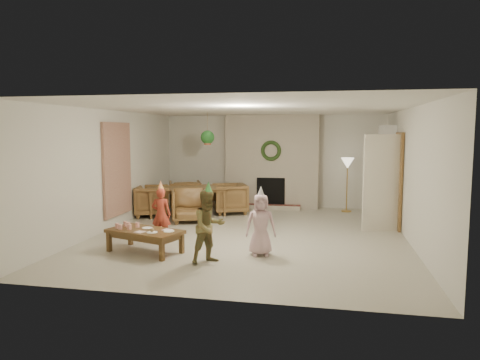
% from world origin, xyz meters
% --- Properties ---
extents(floor, '(7.00, 7.00, 0.00)m').
position_xyz_m(floor, '(0.00, 0.00, 0.00)').
color(floor, '#B7B29E').
rests_on(floor, ground).
extents(ceiling, '(7.00, 7.00, 0.00)m').
position_xyz_m(ceiling, '(0.00, 0.00, 2.50)').
color(ceiling, white).
rests_on(ceiling, wall_back).
extents(wall_back, '(7.00, 0.00, 7.00)m').
position_xyz_m(wall_back, '(0.00, 3.50, 1.25)').
color(wall_back, silver).
rests_on(wall_back, floor).
extents(wall_front, '(7.00, 0.00, 7.00)m').
position_xyz_m(wall_front, '(0.00, -3.50, 1.25)').
color(wall_front, silver).
rests_on(wall_front, floor).
extents(wall_left, '(0.00, 7.00, 7.00)m').
position_xyz_m(wall_left, '(-3.00, 0.00, 1.25)').
color(wall_left, silver).
rests_on(wall_left, floor).
extents(wall_right, '(0.00, 7.00, 7.00)m').
position_xyz_m(wall_right, '(3.00, 0.00, 1.25)').
color(wall_right, silver).
rests_on(wall_right, floor).
extents(fireplace_mass, '(2.50, 0.40, 2.50)m').
position_xyz_m(fireplace_mass, '(0.00, 3.30, 1.25)').
color(fireplace_mass, '#542816').
rests_on(fireplace_mass, floor).
extents(fireplace_hearth, '(1.60, 0.30, 0.12)m').
position_xyz_m(fireplace_hearth, '(0.00, 2.95, 0.06)').
color(fireplace_hearth, '#5C1B19').
rests_on(fireplace_hearth, floor).
extents(fireplace_firebox, '(0.75, 0.12, 0.75)m').
position_xyz_m(fireplace_firebox, '(0.00, 3.12, 0.45)').
color(fireplace_firebox, black).
rests_on(fireplace_firebox, floor).
extents(fireplace_wreath, '(0.54, 0.10, 0.54)m').
position_xyz_m(fireplace_wreath, '(0.00, 3.07, 1.55)').
color(fireplace_wreath, '#1E3B16').
rests_on(fireplace_wreath, fireplace_mass).
extents(floor_lamp_base, '(0.26, 0.26, 0.03)m').
position_xyz_m(floor_lamp_base, '(1.98, 3.00, 0.01)').
color(floor_lamp_base, gold).
rests_on(floor_lamp_base, floor).
extents(floor_lamp_post, '(0.03, 0.03, 1.25)m').
position_xyz_m(floor_lamp_post, '(1.98, 3.00, 0.65)').
color(floor_lamp_post, gold).
rests_on(floor_lamp_post, floor).
extents(floor_lamp_shade, '(0.33, 0.33, 0.28)m').
position_xyz_m(floor_lamp_shade, '(1.98, 3.00, 1.25)').
color(floor_lamp_shade, beige).
rests_on(floor_lamp_shade, floor_lamp_post).
extents(bookshelf_carcass, '(0.30, 1.00, 2.20)m').
position_xyz_m(bookshelf_carcass, '(2.84, 2.30, 1.10)').
color(bookshelf_carcass, white).
rests_on(bookshelf_carcass, floor).
extents(bookshelf_shelf_a, '(0.30, 0.92, 0.03)m').
position_xyz_m(bookshelf_shelf_a, '(2.82, 2.30, 0.45)').
color(bookshelf_shelf_a, white).
rests_on(bookshelf_shelf_a, bookshelf_carcass).
extents(bookshelf_shelf_b, '(0.30, 0.92, 0.03)m').
position_xyz_m(bookshelf_shelf_b, '(2.82, 2.30, 0.85)').
color(bookshelf_shelf_b, white).
rests_on(bookshelf_shelf_b, bookshelf_carcass).
extents(bookshelf_shelf_c, '(0.30, 0.92, 0.03)m').
position_xyz_m(bookshelf_shelf_c, '(2.82, 2.30, 1.25)').
color(bookshelf_shelf_c, white).
rests_on(bookshelf_shelf_c, bookshelf_carcass).
extents(bookshelf_shelf_d, '(0.30, 0.92, 0.03)m').
position_xyz_m(bookshelf_shelf_d, '(2.82, 2.30, 1.65)').
color(bookshelf_shelf_d, white).
rests_on(bookshelf_shelf_d, bookshelf_carcass).
extents(books_row_lower, '(0.20, 0.40, 0.24)m').
position_xyz_m(books_row_lower, '(2.80, 2.15, 0.59)').
color(books_row_lower, maroon).
rests_on(books_row_lower, bookshelf_shelf_a).
extents(books_row_mid, '(0.20, 0.44, 0.24)m').
position_xyz_m(books_row_mid, '(2.80, 2.35, 0.99)').
color(books_row_mid, navy).
rests_on(books_row_mid, bookshelf_shelf_b).
extents(books_row_upper, '(0.20, 0.36, 0.22)m').
position_xyz_m(books_row_upper, '(2.80, 2.20, 1.38)').
color(books_row_upper, '#AF9A25').
rests_on(books_row_upper, bookshelf_shelf_c).
extents(door_frame, '(0.05, 0.86, 2.04)m').
position_xyz_m(door_frame, '(2.96, 1.20, 1.02)').
color(door_frame, brown).
rests_on(door_frame, floor).
extents(door_leaf, '(0.77, 0.32, 2.00)m').
position_xyz_m(door_leaf, '(2.58, 0.82, 1.00)').
color(door_leaf, beige).
rests_on(door_leaf, floor).
extents(curtain_panel, '(0.06, 1.20, 2.00)m').
position_xyz_m(curtain_panel, '(-2.96, 0.20, 1.25)').
color(curtain_panel, tan).
rests_on(curtain_panel, wall_left).
extents(dining_table, '(2.21, 1.73, 0.68)m').
position_xyz_m(dining_table, '(-1.91, 1.77, 0.34)').
color(dining_table, brown).
rests_on(dining_table, floor).
extents(dining_chair_near, '(1.06, 1.07, 0.76)m').
position_xyz_m(dining_chair_near, '(-1.59, 0.98, 0.38)').
color(dining_chair_near, brown).
rests_on(dining_chair_near, floor).
extents(dining_chair_far, '(1.06, 1.07, 0.76)m').
position_xyz_m(dining_chair_far, '(-2.23, 2.56, 0.38)').
color(dining_chair_far, brown).
rests_on(dining_chair_far, floor).
extents(dining_chair_left, '(1.07, 1.06, 0.76)m').
position_xyz_m(dining_chair_left, '(-2.70, 1.45, 0.38)').
color(dining_chair_left, brown).
rests_on(dining_chair_left, floor).
extents(dining_chair_right, '(1.07, 1.06, 0.76)m').
position_xyz_m(dining_chair_right, '(-0.92, 2.17, 0.38)').
color(dining_chair_right, brown).
rests_on(dining_chair_right, floor).
extents(hanging_plant_cord, '(0.01, 0.01, 0.70)m').
position_xyz_m(hanging_plant_cord, '(-1.30, 1.50, 2.15)').
color(hanging_plant_cord, tan).
rests_on(hanging_plant_cord, ceiling).
extents(hanging_plant_pot, '(0.16, 0.16, 0.12)m').
position_xyz_m(hanging_plant_pot, '(-1.30, 1.50, 1.80)').
color(hanging_plant_pot, brown).
rests_on(hanging_plant_pot, hanging_plant_cord).
extents(hanging_plant_foliage, '(0.32, 0.32, 0.32)m').
position_xyz_m(hanging_plant_foliage, '(-1.30, 1.50, 1.92)').
color(hanging_plant_foliage, '#194B1B').
rests_on(hanging_plant_foliage, hanging_plant_pot).
extents(coffee_table_top, '(1.41, 1.00, 0.06)m').
position_xyz_m(coffee_table_top, '(-1.54, -1.66, 0.36)').
color(coffee_table_top, brown).
rests_on(coffee_table_top, floor).
extents(coffee_table_apron, '(1.29, 0.88, 0.08)m').
position_xyz_m(coffee_table_apron, '(-1.54, -1.66, 0.29)').
color(coffee_table_apron, brown).
rests_on(coffee_table_apron, floor).
extents(coffee_leg_fl, '(0.09, 0.09, 0.33)m').
position_xyz_m(coffee_leg_fl, '(-2.17, -1.72, 0.17)').
color(coffee_leg_fl, brown).
rests_on(coffee_leg_fl, floor).
extents(coffee_leg_fr, '(0.09, 0.09, 0.33)m').
position_xyz_m(coffee_leg_fr, '(-1.07, -2.08, 0.17)').
color(coffee_leg_fr, brown).
rests_on(coffee_leg_fr, floor).
extents(coffee_leg_bl, '(0.09, 0.09, 0.33)m').
position_xyz_m(coffee_leg_bl, '(-2.01, -1.23, 0.17)').
color(coffee_leg_bl, brown).
rests_on(coffee_leg_bl, floor).
extents(coffee_leg_br, '(0.09, 0.09, 0.33)m').
position_xyz_m(coffee_leg_br, '(-0.91, -1.59, 0.17)').
color(coffee_leg_br, brown).
rests_on(coffee_leg_br, floor).
extents(cup_a, '(0.09, 0.09, 0.09)m').
position_xyz_m(cup_a, '(-2.05, -1.64, 0.44)').
color(cup_a, white).
rests_on(cup_a, coffee_table_top).
extents(cup_b, '(0.09, 0.09, 0.09)m').
position_xyz_m(cup_b, '(-1.99, -1.46, 0.44)').
color(cup_b, white).
rests_on(cup_b, coffee_table_top).
extents(cup_c, '(0.09, 0.09, 0.09)m').
position_xyz_m(cup_c, '(-1.96, -1.73, 0.44)').
color(cup_c, white).
rests_on(cup_c, coffee_table_top).
extents(cup_d, '(0.09, 0.09, 0.09)m').
position_xyz_m(cup_d, '(-1.89, -1.54, 0.44)').
color(cup_d, white).
rests_on(cup_d, coffee_table_top).
extents(cup_e, '(0.09, 0.09, 0.09)m').
position_xyz_m(cup_e, '(-1.80, -1.69, 0.44)').
color(cup_e, white).
rests_on(cup_e, coffee_table_top).
extents(cup_f, '(0.09, 0.09, 0.09)m').
position_xyz_m(cup_f, '(-1.74, -1.51, 0.44)').
color(cup_f, white).
rests_on(cup_f, coffee_table_top).
extents(plate_a, '(0.22, 0.22, 0.01)m').
position_xyz_m(plate_a, '(-1.55, -1.53, 0.40)').
color(plate_a, white).
rests_on(plate_a, coffee_table_top).
extents(plate_b, '(0.22, 0.22, 0.01)m').
position_xyz_m(plate_b, '(-1.34, -1.83, 0.40)').
color(plate_b, white).
rests_on(plate_b, coffee_table_top).
extents(plate_c, '(0.22, 0.22, 0.01)m').
position_xyz_m(plate_c, '(-1.09, -1.70, 0.40)').
color(plate_c, white).
rests_on(plate_c, coffee_table_top).
extents(food_scoop, '(0.09, 0.09, 0.07)m').
position_xyz_m(food_scoop, '(-1.34, -1.83, 0.43)').
color(food_scoop, tan).
rests_on(food_scoop, plate_b).
extents(napkin_left, '(0.19, 0.19, 0.01)m').
position_xyz_m(napkin_left, '(-1.55, -1.84, 0.40)').
color(napkin_left, beige).
rests_on(napkin_left, coffee_table_top).
extents(napkin_right, '(0.19, 0.19, 0.01)m').
position_xyz_m(napkin_right, '(-1.16, -1.60, 0.40)').
color(napkin_right, beige).
rests_on(napkin_right, coffee_table_top).
extents(child_red, '(0.38, 0.27, 1.01)m').
position_xyz_m(child_red, '(-1.56, -0.86, 0.51)').
color(child_red, '#A33523').
rests_on(child_red, floor).
extents(party_hat_red, '(0.17, 0.17, 0.19)m').
position_xyz_m(party_hat_red, '(-1.56, -0.86, 1.05)').
color(party_hat_red, '#FFE754').
rests_on(party_hat_red, child_red).
extents(child_plaid, '(0.71, 0.70, 1.16)m').
position_xyz_m(child_plaid, '(-0.31, -2.02, 0.58)').
color(child_plaid, brown).
rests_on(child_plaid, floor).
extents(party_hat_plaid, '(0.18, 0.18, 0.19)m').
position_xyz_m(party_hat_plaid, '(-0.31, -2.02, 1.20)').
color(party_hat_plaid, green).
rests_on(party_hat_plaid, child_plaid).
extents(child_pink, '(0.57, 0.43, 1.03)m').
position_xyz_m(child_pink, '(0.42, -1.44, 0.52)').
color(child_pink, '#D0A6AF').
rests_on(child_pink, floor).
extents(party_hat_pink, '(0.14, 0.14, 0.19)m').
position_xyz_m(party_hat_pink, '(0.42, -1.44, 1.07)').
color(party_hat_pink, silver).
rests_on(party_hat_pink, child_pink).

